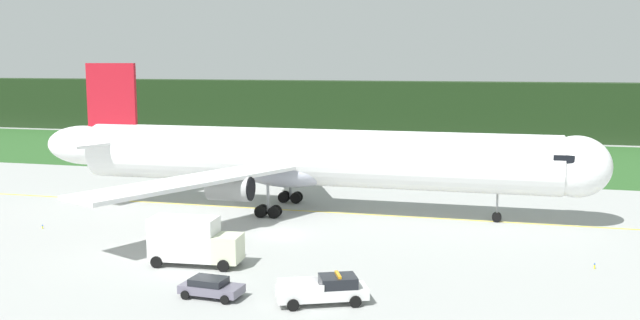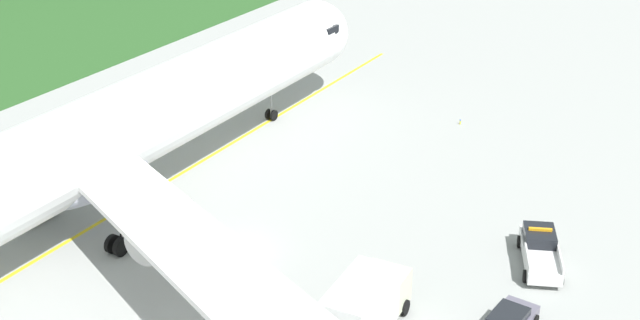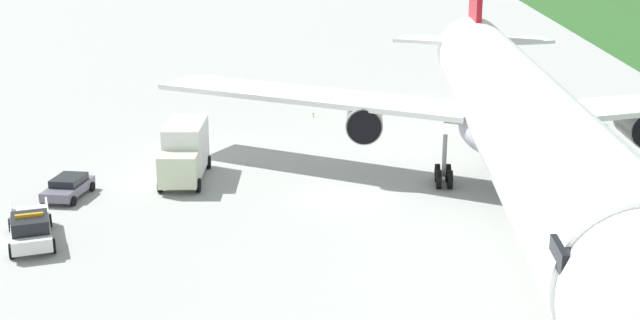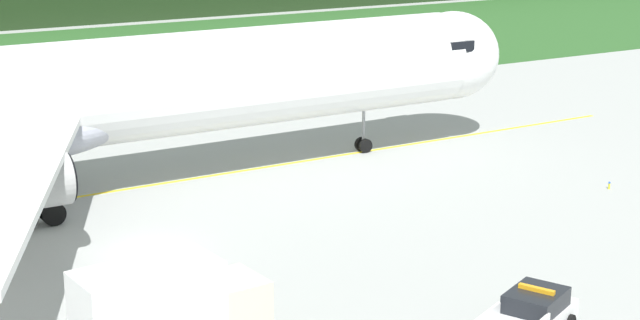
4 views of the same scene
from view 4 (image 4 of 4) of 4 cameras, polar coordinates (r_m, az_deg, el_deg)
The scene contains 6 objects.
ground at distance 46.95m, azimuth -9.82°, elevation -5.17°, with size 320.00×320.00×0.00m, color #9FA19F.
taxiway_centerline_main at distance 55.93m, azimuth -13.48°, elevation -2.03°, with size 77.80×0.30×0.01m, color yellow.
airliner at distance 54.48m, azimuth -14.24°, elevation 3.47°, with size 59.33×47.79×15.11m.
ops_pickup_truck at distance 37.73m, azimuth 11.73°, elevation -8.98°, with size 6.09×4.20×1.94m.
catering_truck at distance 35.80m, azimuth -8.82°, elevation -8.44°, with size 7.09×3.15×3.83m.
taxiway_edge_light_east at distance 57.93m, azimuth 16.23°, elevation -1.39°, with size 0.12×0.12×0.43m.
Camera 4 is at (-15.28, -41.36, 16.14)m, focal length 55.90 mm.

